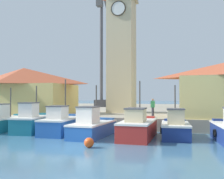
{
  "coord_description": "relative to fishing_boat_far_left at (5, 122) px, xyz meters",
  "views": [
    {
      "loc": [
        6.28,
        -13.82,
        2.88
      ],
      "look_at": [
        -0.44,
        9.46,
        3.5
      ],
      "focal_mm": 42.0,
      "sensor_mm": 36.0,
      "label": 1
    }
  ],
  "objects": [
    {
      "name": "clock_tower",
      "position": [
        7.54,
        10.15,
        8.36
      ],
      "size": [
        3.33,
        3.33,
        16.91
      ],
      "color": "beige",
      "rests_on": "quay_wharf"
    },
    {
      "name": "fishing_boat_left_outer",
      "position": [
        2.79,
        -0.17,
        0.07
      ],
      "size": [
        2.36,
        4.49,
        3.74
      ],
      "color": "#196B7F",
      "rests_on": "ground"
    },
    {
      "name": "fishing_boat_mid_right",
      "position": [
        13.88,
        0.07,
        -0.06
      ],
      "size": [
        2.18,
        4.24,
        3.68
      ],
      "color": "navy",
      "rests_on": "ground"
    },
    {
      "name": "ground_plane",
      "position": [
        8.41,
        -4.75,
        -0.75
      ],
      "size": [
        300.0,
        300.0,
        0.0
      ],
      "primitive_type": "plane",
      "color": "teal"
    },
    {
      "name": "fishing_boat_far_left",
      "position": [
        0.0,
        0.0,
        0.0
      ],
      "size": [
        2.0,
        5.13,
        3.61
      ],
      "color": "#196B7F",
      "rests_on": "ground"
    },
    {
      "name": "dock_worker_near_tower",
      "position": [
        11.8,
        4.26,
        1.15
      ],
      "size": [
        0.34,
        0.22,
        1.62
      ],
      "color": "#33333D",
      "rests_on": "quay_wharf"
    },
    {
      "name": "mooring_buoy",
      "position": [
        9.38,
        -4.81,
        -0.47
      ],
      "size": [
        0.56,
        0.56,
        0.56
      ],
      "primitive_type": "sphere",
      "color": "#E54C19",
      "rests_on": "ground"
    },
    {
      "name": "port_crane_near",
      "position": [
        0.44,
        24.28,
        8.42
      ],
      "size": [
        2.0,
        8.1,
        20.81
      ],
      "color": "#353539",
      "rests_on": "quay_wharf"
    },
    {
      "name": "fishing_boat_left_inner",
      "position": [
        5.38,
        -0.23,
        0.01
      ],
      "size": [
        2.31,
        5.17,
        4.23
      ],
      "color": "#2356A8",
      "rests_on": "ground"
    },
    {
      "name": "quay_wharf",
      "position": [
        8.41,
        22.71,
        -0.22
      ],
      "size": [
        120.0,
        40.0,
        1.05
      ],
      "primitive_type": "cube",
      "color": "#9E937F",
      "rests_on": "ground"
    },
    {
      "name": "fishing_boat_mid_left",
      "position": [
        8.16,
        -0.97,
        -0.04
      ],
      "size": [
        2.17,
        5.13,
        3.7
      ],
      "color": "#2356A8",
      "rests_on": "ground"
    },
    {
      "name": "fishing_boat_center",
      "position": [
        11.43,
        -0.8,
        -0.0
      ],
      "size": [
        2.15,
        5.21,
        3.97
      ],
      "color": "#AD2823",
      "rests_on": "ground"
    },
    {
      "name": "warehouse_left",
      "position": [
        -2.54,
        6.21,
        2.82
      ],
      "size": [
        10.84,
        6.33,
        4.92
      ],
      "color": "tan",
      "rests_on": "quay_wharf"
    }
  ]
}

